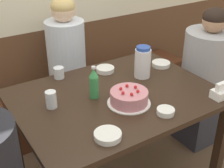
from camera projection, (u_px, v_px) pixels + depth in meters
The scene contains 14 objects.
bench_seat at pixel (66, 105), 2.84m from camera, with size 2.54×0.38×0.43m.
dining_table at pixel (116, 106), 2.02m from camera, with size 1.26×0.93×0.74m.
birthday_cake at pixel (129, 97), 1.86m from camera, with size 0.26×0.26×0.10m.
water_pitcher at pixel (143, 62), 2.15m from camera, with size 0.11×0.11×0.22m.
soju_bottle at pixel (94, 83), 1.90m from camera, with size 0.06×0.06×0.21m.
napkin_holder at pixel (221, 92), 1.92m from camera, with size 0.11×0.08×0.11m.
bowl_soup_white at pixel (105, 69), 2.26m from camera, with size 0.13×0.13×0.03m.
bowl_rice_small at pixel (108, 135), 1.58m from camera, with size 0.14×0.14×0.03m.
bowl_side_dish at pixel (161, 64), 2.35m from camera, with size 0.14×0.14×0.03m.
bowl_sauce_shallow at pixel (166, 111), 1.78m from camera, with size 0.10×0.10×0.03m.
glass_water_tall at pixel (59, 73), 2.16m from camera, with size 0.07×0.07×0.08m.
glass_tumbler_short at pixel (51, 100), 1.82m from camera, with size 0.06×0.06×0.10m.
person_grey_tee at pixel (69, 75), 2.60m from camera, with size 0.31×0.34×1.22m.
person_dark_striped at pixel (205, 79), 2.51m from camera, with size 0.40×0.40×1.16m.
Camera 1 is at (-0.94, -1.43, 1.74)m, focal length 50.00 mm.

